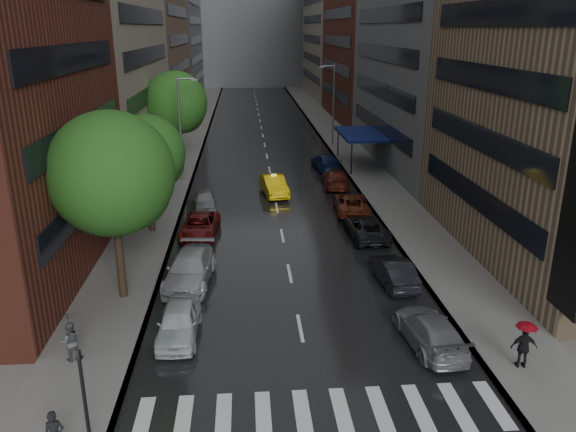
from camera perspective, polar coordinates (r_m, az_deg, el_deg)
The scene contains 20 objects.
ground at distance 22.73m, azimuth 2.28°, elevation -16.34°, with size 220.00×220.00×0.00m, color gray.
road at distance 69.75m, azimuth -2.51°, elevation 7.87°, with size 14.00×140.00×0.01m, color black.
sidewalk_left at distance 70.02m, azimuth -9.96°, elevation 7.71°, with size 4.00×140.00×0.15m, color gray.
sidewalk_right at distance 70.61m, azimuth 4.88°, elevation 8.01°, with size 4.00×140.00×0.15m, color gray.
crosswalk at distance 21.15m, azimuth 3.51°, elevation -19.37°, with size 13.15×2.80×0.01m.
buildings_left at distance 78.36m, azimuth -14.71°, elevation 20.25°, with size 8.00×108.00×38.00m.
buildings_right at distance 77.18m, azimuth 9.04°, elevation 19.92°, with size 8.05×109.10×36.00m.
building_far at distance 136.54m, azimuth -3.72°, elevation 19.86°, with size 40.00×14.00×32.00m, color slate.
tree_near at distance 27.64m, azimuth -17.52°, elevation 4.09°, with size 5.95×5.95×9.48m.
tree_mid at distance 37.15m, azimuth -14.19°, elevation 6.21°, with size 4.94×4.94×7.88m.
tree_far at distance 54.13m, azimuth -11.32°, elevation 11.21°, with size 5.82×5.82×9.28m.
taxi at distance 45.74m, azimuth -1.44°, elevation 3.12°, with size 1.67×4.79×1.58m, color yellow.
parked_cars_left at distance 33.25m, azimuth -9.49°, elevation -3.31°, with size 2.78×22.74×1.60m.
parked_cars_right at distance 40.50m, azimuth 6.73°, elevation 0.84°, with size 2.77×36.83×1.53m.
ped_black_umbrella at distance 24.62m, azimuth -21.32°, elevation -10.99°, with size 0.96×0.98×2.09m.
ped_red_umbrella at distance 24.43m, azimuth 22.92°, elevation -11.60°, with size 1.07×0.82×2.01m.
traffic_light at distance 19.60m, azimuth -20.11°, elevation -16.08°, with size 0.18×0.15×3.45m.
street_lamp_left at distance 49.46m, azimuth -10.81°, elevation 8.85°, with size 1.74×0.22×9.00m.
street_lamp_right at distance 64.79m, azimuth 4.57°, elevation 11.37°, with size 1.74×0.22×9.00m.
awning at distance 55.55m, azimuth 7.42°, elevation 8.23°, with size 4.00×8.00×3.12m.
Camera 1 is at (-2.32, -18.48, 13.03)m, focal length 35.00 mm.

